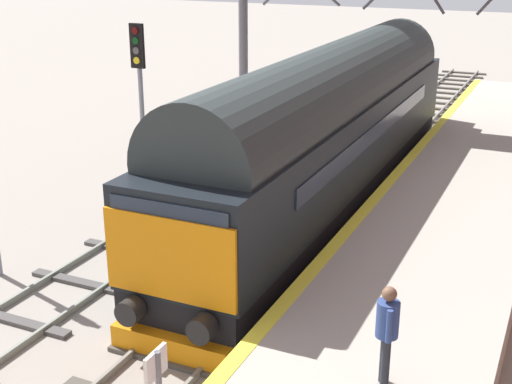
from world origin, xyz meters
TOP-DOWN VIEW (x-y plane):
  - ground_plane at (0.00, 0.00)m, footprint 140.00×140.00m
  - track_main at (0.00, 0.00)m, footprint 2.50×60.00m
  - track_adjacent_west at (-3.50, 0.00)m, footprint 2.50×60.00m
  - station_platform at (3.60, 0.00)m, footprint 4.00×44.00m
  - diesel_locomotive at (0.00, 4.90)m, footprint 2.74×17.48m
  - signal_post_mid at (-5.48, 3.85)m, footprint 0.44×0.22m
  - waiting_passenger at (4.09, -4.26)m, footprint 0.44×0.48m

SIDE VIEW (x-z plane):
  - ground_plane at x=0.00m, z-range 0.00..0.00m
  - track_main at x=0.00m, z-range -0.02..0.13m
  - track_adjacent_west at x=-3.50m, z-range -0.02..0.13m
  - station_platform at x=3.60m, z-range 0.00..1.01m
  - waiting_passenger at x=4.09m, z-range 1.17..2.81m
  - diesel_locomotive at x=0.00m, z-range 0.14..4.82m
  - signal_post_mid at x=-5.48m, z-range 0.76..5.89m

